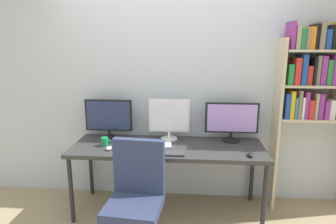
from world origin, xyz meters
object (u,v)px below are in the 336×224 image
at_px(monitor_center, 169,118).
at_px(mouse_right_side, 250,155).
at_px(keyboard_main, 166,153).
at_px(coffee_mug, 105,142).
at_px(monitor_right, 232,120).
at_px(monitor_left, 109,117).
at_px(laptop_closed, 156,145).
at_px(mouse_left_side, 109,148).
at_px(bookshelf, 315,87).
at_px(office_chair, 136,211).
at_px(desk, 168,151).

bearing_deg(monitor_center, mouse_right_side, -28.77).
bearing_deg(keyboard_main, coffee_mug, 164.25).
distance_m(monitor_right, mouse_right_side, 0.51).
relative_size(monitor_left, laptop_closed, 1.63).
relative_size(monitor_center, mouse_left_side, 4.72).
distance_m(bookshelf, office_chair, 2.16).
distance_m(keyboard_main, laptop_closed, 0.26).
xyz_separation_m(keyboard_main, coffee_mug, (-0.65, 0.18, 0.04)).
distance_m(desk, bookshelf, 1.65).
bearing_deg(monitor_right, desk, -162.46).
relative_size(bookshelf, monitor_right, 3.56).
xyz_separation_m(mouse_left_side, laptop_closed, (0.46, 0.15, -0.00)).
height_order(desk, keyboard_main, keyboard_main).
bearing_deg(office_chair, mouse_left_side, 124.74).
height_order(office_chair, mouse_right_side, office_chair).
relative_size(bookshelf, keyboard_main, 5.56).
height_order(office_chair, laptop_closed, office_chair).
distance_m(office_chair, coffee_mug, 0.86).
bearing_deg(laptop_closed, office_chair, -102.71).
bearing_deg(mouse_left_side, coffee_mug, 123.06).
height_order(office_chair, monitor_center, monitor_center).
height_order(bookshelf, keyboard_main, bookshelf).
xyz_separation_m(keyboard_main, mouse_left_side, (-0.58, 0.07, 0.01)).
distance_m(office_chair, monitor_left, 1.16).
height_order(monitor_right, keyboard_main, monitor_right).
height_order(desk, monitor_right, monitor_right).
height_order(monitor_left, coffee_mug, monitor_left).
relative_size(mouse_left_side, laptop_closed, 0.30).
relative_size(bookshelf, monitor_center, 4.45).
bearing_deg(office_chair, bookshelf, 27.94).
distance_m(monitor_left, laptop_closed, 0.63).
bearing_deg(keyboard_main, monitor_center, 90.00).
xyz_separation_m(office_chair, keyboard_main, (0.21, 0.45, 0.35)).
xyz_separation_m(desk, bookshelf, (1.50, 0.23, 0.65)).
xyz_separation_m(office_chair, monitor_left, (-0.46, 0.89, 0.58)).
bearing_deg(desk, keyboard_main, -90.00).
height_order(mouse_right_side, laptop_closed, mouse_right_side).
height_order(office_chair, mouse_left_side, office_chair).
distance_m(desk, monitor_center, 0.36).
distance_m(mouse_left_side, mouse_right_side, 1.37).
distance_m(bookshelf, monitor_left, 2.20).
bearing_deg(office_chair, monitor_center, 76.54).
relative_size(office_chair, monitor_left, 1.90).
height_order(monitor_left, monitor_right, monitor_left).
bearing_deg(laptop_closed, coffee_mug, -179.90).
height_order(monitor_left, mouse_right_side, monitor_left).
bearing_deg(bookshelf, office_chair, -152.06).
bearing_deg(desk, mouse_right_side, -15.78).
bearing_deg(bookshelf, laptop_closed, -171.88).
distance_m(monitor_center, keyboard_main, 0.50).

